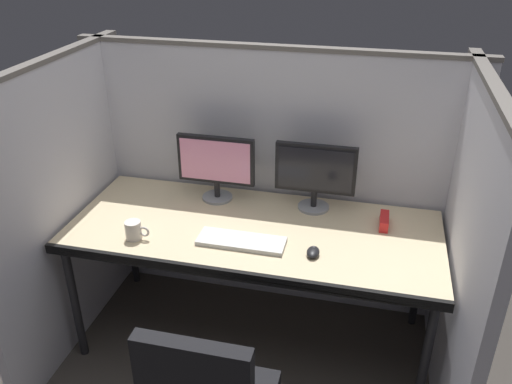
{
  "coord_description": "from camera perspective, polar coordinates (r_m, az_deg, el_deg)",
  "views": [
    {
      "loc": [
        0.55,
        -1.95,
        2.16
      ],
      "look_at": [
        0.0,
        0.35,
        0.92
      ],
      "focal_mm": 37.07,
      "sensor_mm": 36.0,
      "label": 1
    }
  ],
  "objects": [
    {
      "name": "desk",
      "position": [
        2.74,
        -0.31,
        -4.85
      ],
      "size": [
        1.9,
        0.8,
        0.74
      ],
      "color": "beige",
      "rests_on": "ground"
    },
    {
      "name": "ground_plane",
      "position": [
        2.96,
        -1.67,
        -19.16
      ],
      "size": [
        8.0,
        8.0,
        0.0
      ],
      "primitive_type": "plane",
      "color": "#423D38"
    },
    {
      "name": "red_stapler",
      "position": [
        2.8,
        13.66,
        -3.07
      ],
      "size": [
        0.04,
        0.15,
        0.06
      ],
      "primitive_type": "cube",
      "color": "red",
      "rests_on": "desk"
    },
    {
      "name": "cubicle_partition_rear",
      "position": [
        3.08,
        1.71,
        1.17
      ],
      "size": [
        2.21,
        0.06,
        1.57
      ],
      "color": "silver",
      "rests_on": "ground"
    },
    {
      "name": "monitor_left",
      "position": [
        2.9,
        -4.34,
        3.06
      ],
      "size": [
        0.43,
        0.17,
        0.37
      ],
      "color": "gray",
      "rests_on": "desk"
    },
    {
      "name": "monitor_right",
      "position": [
        2.81,
        6.42,
        2.1
      ],
      "size": [
        0.43,
        0.17,
        0.37
      ],
      "color": "gray",
      "rests_on": "desk"
    },
    {
      "name": "coffee_mug",
      "position": [
        2.67,
        -13.04,
        -4.04
      ],
      "size": [
        0.13,
        0.08,
        0.09
      ],
      "color": "silver",
      "rests_on": "desk"
    },
    {
      "name": "computer_mouse",
      "position": [
        2.51,
        6.17,
        -6.46
      ],
      "size": [
        0.06,
        0.1,
        0.04
      ],
      "color": "black",
      "rests_on": "desk"
    },
    {
      "name": "cubicle_partition_right",
      "position": [
        2.59,
        21.25,
        -6.44
      ],
      "size": [
        0.06,
        1.41,
        1.57
      ],
      "color": "silver",
      "rests_on": "ground"
    },
    {
      "name": "keyboard_main",
      "position": [
        2.59,
        -1.58,
        -5.32
      ],
      "size": [
        0.43,
        0.15,
        0.02
      ],
      "primitive_type": "cube",
      "color": "silver",
      "rests_on": "desk"
    },
    {
      "name": "cubicle_partition_left",
      "position": [
        2.98,
        -19.64,
        -1.46
      ],
      "size": [
        0.06,
        1.41,
        1.57
      ],
      "color": "silver",
      "rests_on": "ground"
    }
  ]
}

